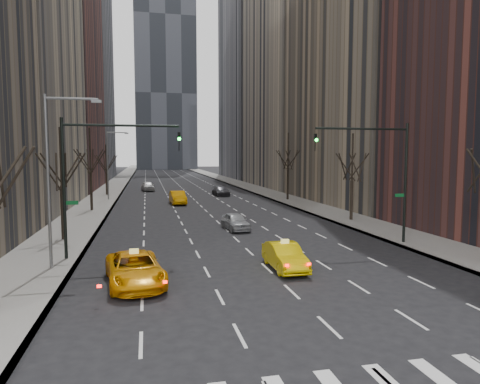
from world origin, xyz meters
TOP-DOWN VIEW (x-y plane):
  - ground at (0.00, 0.00)m, footprint 400.00×400.00m
  - sidewalk_left at (-12.25, 70.00)m, footprint 4.50×320.00m
  - sidewalk_right at (12.25, 70.00)m, footprint 4.50×320.00m
  - bld_left_far at (-21.50, 66.00)m, footprint 14.00×28.00m
  - bld_left_deep at (-21.50, 96.00)m, footprint 14.00×30.00m
  - bld_right_far at (21.50, 64.00)m, footprint 14.00×28.00m
  - bld_right_deep at (21.50, 95.00)m, footprint 14.00×30.00m
  - tower_far at (2.00, 170.00)m, footprint 24.00×24.00m
  - tree_lw_b at (-12.00, 18.00)m, footprint 3.36×3.50m
  - tree_lw_c at (-12.00, 34.00)m, footprint 3.36×3.50m
  - tree_lw_d at (-12.00, 52.00)m, footprint 3.36×3.50m
  - tree_rw_b at (12.00, 22.00)m, footprint 3.36×3.50m
  - tree_rw_c at (12.00, 40.00)m, footprint 3.36×3.50m
  - traffic_mast_left at (-9.11, 12.00)m, footprint 6.69×0.39m
  - traffic_mast_right at (9.11, 12.00)m, footprint 6.69×0.39m
  - streetlight_near at (-10.84, 10.00)m, footprint 2.83×0.22m
  - streetlight_far at (-10.84, 45.00)m, footprint 2.83×0.22m
  - taxi_suv at (-6.84, 6.57)m, footprint 3.14×5.60m
  - taxi_sedan at (0.89, 7.66)m, footprint 1.49×4.22m
  - silver_sedan_ahead at (0.74, 19.88)m, footprint 2.01×4.15m
  - far_taxi at (-2.53, 38.92)m, footprint 1.98×4.97m
  - far_suv_grey at (4.44, 48.27)m, footprint 2.27×4.88m
  - far_car_white at (-6.04, 58.90)m, footprint 2.38×4.90m

SIDE VIEW (x-z plane):
  - ground at x=0.00m, z-range 0.00..0.00m
  - sidewalk_left at x=-12.25m, z-range 0.00..0.15m
  - sidewalk_right at x=12.25m, z-range 0.00..0.15m
  - silver_sedan_ahead at x=0.74m, z-range 0.00..1.37m
  - far_suv_grey at x=4.44m, z-range 0.00..1.38m
  - taxi_sedan at x=0.89m, z-range 0.00..1.39m
  - taxi_suv at x=-6.84m, z-range 0.00..1.48m
  - far_taxi at x=-2.53m, z-range 0.00..1.61m
  - far_car_white at x=-6.04m, z-range 0.00..1.61m
  - tree_lw_d at x=-12.00m, z-range -0.12..7.24m
  - tree_lw_b at x=-12.00m, z-range -0.19..7.63m
  - tree_rw_b at x=12.00m, z-range -0.19..7.63m
  - tree_lw_c at x=-12.00m, z-range -0.33..8.41m
  - tree_rw_c at x=12.00m, z-range -0.33..8.41m
  - traffic_mast_left at x=-9.11m, z-range 1.49..9.49m
  - traffic_mast_right at x=9.11m, z-range 1.49..9.49m
  - streetlight_near at x=-10.84m, z-range 1.12..10.12m
  - streetlight_far at x=-10.84m, z-range 1.12..10.12m
  - bld_left_far at x=-21.50m, z-range 0.00..44.00m
  - bld_right_far at x=21.50m, z-range 0.00..50.00m
  - bld_right_deep at x=21.50m, z-range 0.00..58.00m
  - bld_left_deep at x=-21.50m, z-range 0.00..60.00m
  - tower_far at x=2.00m, z-range 0.00..120.00m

